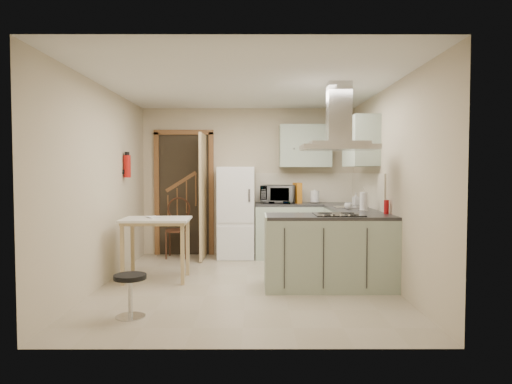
{
  "coord_description": "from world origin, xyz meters",
  "views": [
    {
      "loc": [
        0.11,
        -5.71,
        1.44
      ],
      "look_at": [
        0.13,
        0.45,
        1.15
      ],
      "focal_mm": 32.0,
      "sensor_mm": 36.0,
      "label": 1
    }
  ],
  "objects_px": {
    "bentwood_chair": "(177,231)",
    "stool": "(130,296)",
    "extractor_hood": "(339,147)",
    "peninsula": "(330,252)",
    "fridge": "(236,212)",
    "drop_leaf_table": "(156,249)",
    "microwave": "(278,194)"
  },
  "relations": [
    {
      "from": "bentwood_chair",
      "to": "stool",
      "type": "xyz_separation_m",
      "value": [
        0.06,
        -3.08,
        -0.24
      ]
    },
    {
      "from": "fridge",
      "to": "drop_leaf_table",
      "type": "xyz_separation_m",
      "value": [
        -0.98,
        -1.57,
        -0.34
      ]
    },
    {
      "from": "drop_leaf_table",
      "to": "bentwood_chair",
      "type": "bearing_deg",
      "value": 88.14
    },
    {
      "from": "stool",
      "to": "microwave",
      "type": "height_order",
      "value": "microwave"
    },
    {
      "from": "bentwood_chair",
      "to": "microwave",
      "type": "height_order",
      "value": "microwave"
    },
    {
      "from": "bentwood_chair",
      "to": "stool",
      "type": "distance_m",
      "value": 3.09
    },
    {
      "from": "fridge",
      "to": "extractor_hood",
      "type": "height_order",
      "value": "extractor_hood"
    },
    {
      "from": "microwave",
      "to": "peninsula",
      "type": "bearing_deg",
      "value": -60.38
    },
    {
      "from": "drop_leaf_table",
      "to": "microwave",
      "type": "height_order",
      "value": "microwave"
    },
    {
      "from": "fridge",
      "to": "stool",
      "type": "xyz_separation_m",
      "value": [
        -0.91,
        -3.09,
        -0.54
      ]
    },
    {
      "from": "peninsula",
      "to": "extractor_hood",
      "type": "xyz_separation_m",
      "value": [
        0.1,
        0.0,
        1.27
      ]
    },
    {
      "from": "stool",
      "to": "peninsula",
      "type": "bearing_deg",
      "value": 27.38
    },
    {
      "from": "peninsula",
      "to": "drop_leaf_table",
      "type": "relative_size",
      "value": 1.78
    },
    {
      "from": "extractor_hood",
      "to": "bentwood_chair",
      "type": "distance_m",
      "value": 3.29
    },
    {
      "from": "stool",
      "to": "microwave",
      "type": "xyz_separation_m",
      "value": [
        1.61,
        3.11,
        0.84
      ]
    },
    {
      "from": "fridge",
      "to": "peninsula",
      "type": "xyz_separation_m",
      "value": [
        1.22,
        -1.98,
        -0.3
      ]
    },
    {
      "from": "peninsula",
      "to": "stool",
      "type": "relative_size",
      "value": 3.64
    },
    {
      "from": "extractor_hood",
      "to": "drop_leaf_table",
      "type": "xyz_separation_m",
      "value": [
        -2.31,
        0.41,
        -1.31
      ]
    },
    {
      "from": "peninsula",
      "to": "microwave",
      "type": "bearing_deg",
      "value": 104.74
    },
    {
      "from": "bentwood_chair",
      "to": "stool",
      "type": "height_order",
      "value": "bentwood_chair"
    },
    {
      "from": "fridge",
      "to": "extractor_hood",
      "type": "bearing_deg",
      "value": -56.21
    },
    {
      "from": "bentwood_chair",
      "to": "stool",
      "type": "relative_size",
      "value": 2.11
    },
    {
      "from": "fridge",
      "to": "extractor_hood",
      "type": "xyz_separation_m",
      "value": [
        1.32,
        -1.98,
        0.97
      ]
    },
    {
      "from": "bentwood_chair",
      "to": "microwave",
      "type": "xyz_separation_m",
      "value": [
        1.67,
        0.02,
        0.6
      ]
    },
    {
      "from": "drop_leaf_table",
      "to": "bentwood_chair",
      "type": "xyz_separation_m",
      "value": [
        0.01,
        1.56,
        0.04
      ]
    },
    {
      "from": "fridge",
      "to": "bentwood_chair",
      "type": "relative_size",
      "value": 1.67
    },
    {
      "from": "extractor_hood",
      "to": "microwave",
      "type": "xyz_separation_m",
      "value": [
        -0.63,
        2.0,
        -0.67
      ]
    },
    {
      "from": "extractor_hood",
      "to": "drop_leaf_table",
      "type": "relative_size",
      "value": 1.03
    },
    {
      "from": "peninsula",
      "to": "stool",
      "type": "bearing_deg",
      "value": -152.62
    },
    {
      "from": "drop_leaf_table",
      "to": "stool",
      "type": "xyz_separation_m",
      "value": [
        0.07,
        -1.52,
        -0.2
      ]
    },
    {
      "from": "fridge",
      "to": "extractor_hood",
      "type": "distance_m",
      "value": 2.57
    },
    {
      "from": "extractor_hood",
      "to": "microwave",
      "type": "height_order",
      "value": "extractor_hood"
    }
  ]
}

